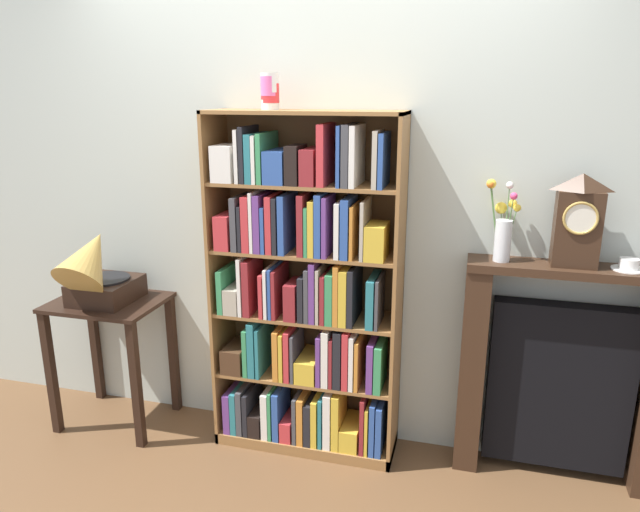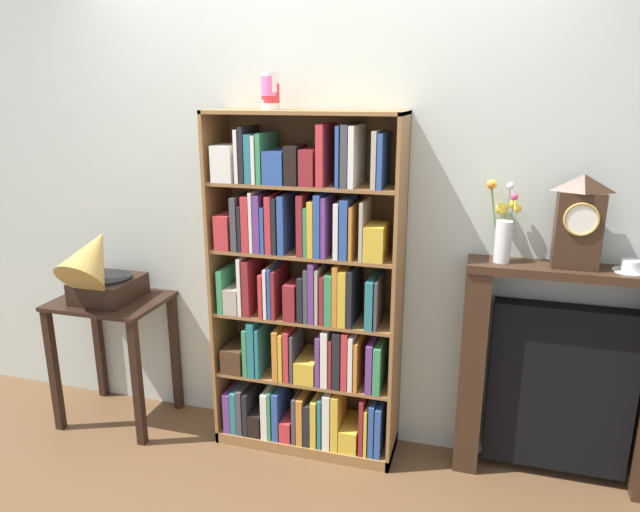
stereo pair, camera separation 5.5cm
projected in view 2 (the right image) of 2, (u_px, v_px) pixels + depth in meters
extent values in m
cube|color=brown|center=(301.00, 453.00, 3.11)|extent=(7.67, 6.40, 0.02)
cube|color=beige|center=(329.00, 204.00, 3.01)|extent=(4.67, 0.08, 2.60)
cube|color=olive|center=(222.00, 281.00, 3.09)|extent=(0.02, 0.31, 1.78)
cube|color=olive|center=(398.00, 298.00, 2.83)|extent=(0.02, 0.31, 1.78)
cube|color=brown|center=(315.00, 280.00, 3.10)|extent=(0.96, 0.01, 1.78)
cube|color=olive|center=(305.00, 112.00, 2.72)|extent=(0.96, 0.31, 0.02)
cube|color=olive|center=(307.00, 436.00, 3.20)|extent=(0.96, 0.31, 0.06)
cube|color=#663884|center=(234.00, 405.00, 3.23)|extent=(0.04, 0.21, 0.23)
cube|color=teal|center=(241.00, 404.00, 3.23)|extent=(0.03, 0.24, 0.24)
cube|color=#424247|center=(247.00, 404.00, 3.22)|extent=(0.03, 0.24, 0.26)
cube|color=black|center=(253.00, 406.00, 3.22)|extent=(0.03, 0.25, 0.24)
cube|color=black|center=(260.00, 418.00, 3.20)|extent=(0.07, 0.21, 0.13)
cube|color=white|center=(271.00, 407.00, 3.18)|extent=(0.04, 0.24, 0.26)
cube|color=#388E56|center=(276.00, 407.00, 3.17)|extent=(0.02, 0.24, 0.28)
cube|color=#2D519E|center=(282.00, 409.00, 3.16)|extent=(0.03, 0.23, 0.27)
cube|color=#C63338|center=(291.00, 423.00, 3.16)|extent=(0.06, 0.22, 0.12)
cube|color=#424247|center=(300.00, 411.00, 3.14)|extent=(0.02, 0.25, 0.26)
cube|color=orange|center=(305.00, 413.00, 3.13)|extent=(0.03, 0.24, 0.26)
cube|color=black|center=(312.00, 417.00, 3.11)|extent=(0.04, 0.22, 0.23)
cube|color=gold|center=(319.00, 415.00, 3.10)|extent=(0.03, 0.23, 0.26)
cube|color=teal|center=(324.00, 415.00, 3.09)|extent=(0.02, 0.22, 0.28)
cube|color=white|center=(331.00, 413.00, 3.08)|extent=(0.04, 0.23, 0.31)
cube|color=gold|center=(339.00, 415.00, 3.06)|extent=(0.04, 0.22, 0.31)
cube|color=gold|center=(352.00, 432.00, 3.08)|extent=(0.09, 0.24, 0.12)
cube|color=maroon|center=(365.00, 419.00, 3.02)|extent=(0.02, 0.22, 0.31)
cube|color=gold|center=(370.00, 423.00, 3.03)|extent=(0.02, 0.24, 0.26)
cube|color=#2D519E|center=(374.00, 423.00, 3.01)|extent=(0.03, 0.21, 0.29)
cube|color=#2D519E|center=(381.00, 423.00, 3.02)|extent=(0.03, 0.25, 0.27)
cube|color=olive|center=(307.00, 374.00, 3.09)|extent=(0.92, 0.29, 0.02)
cube|color=#472D1C|center=(238.00, 355.00, 3.14)|extent=(0.11, 0.22, 0.13)
cube|color=#388E56|center=(253.00, 345.00, 3.12)|extent=(0.02, 0.25, 0.26)
cube|color=teal|center=(258.00, 344.00, 3.08)|extent=(0.04, 0.21, 0.30)
cube|color=teal|center=(265.00, 346.00, 3.10)|extent=(0.02, 0.25, 0.27)
cube|color=orange|center=(281.00, 350.00, 3.05)|extent=(0.03, 0.21, 0.27)
cube|color=gold|center=(287.00, 351.00, 3.05)|extent=(0.02, 0.21, 0.26)
cube|color=#C63338|center=(293.00, 349.00, 3.05)|extent=(0.03, 0.25, 0.27)
cube|color=#424247|center=(297.00, 353.00, 3.03)|extent=(0.02, 0.21, 0.26)
cube|color=gold|center=(310.00, 365.00, 3.04)|extent=(0.11, 0.24, 0.12)
cube|color=#663884|center=(323.00, 355.00, 2.99)|extent=(0.02, 0.22, 0.27)
cube|color=white|center=(329.00, 352.00, 2.98)|extent=(0.03, 0.23, 0.30)
cube|color=maroon|center=(335.00, 356.00, 2.99)|extent=(0.02, 0.24, 0.26)
cube|color=black|center=(341.00, 354.00, 2.96)|extent=(0.04, 0.21, 0.31)
cube|color=#C63338|center=(349.00, 355.00, 2.95)|extent=(0.03, 0.21, 0.30)
cube|color=white|center=(355.00, 356.00, 2.96)|extent=(0.02, 0.25, 0.29)
cube|color=orange|center=(360.00, 359.00, 2.96)|extent=(0.02, 0.26, 0.26)
cube|color=#663884|center=(374.00, 360.00, 2.95)|extent=(0.03, 0.27, 0.26)
cube|color=#388E56|center=(380.00, 364.00, 2.92)|extent=(0.04, 0.22, 0.25)
cube|color=olive|center=(306.00, 315.00, 3.00)|extent=(0.92, 0.29, 0.02)
cube|color=#388E56|center=(228.00, 287.00, 3.04)|extent=(0.03, 0.21, 0.23)
cube|color=#B2A893|center=(239.00, 296.00, 3.05)|extent=(0.08, 0.24, 0.13)
cube|color=white|center=(248.00, 281.00, 3.03)|extent=(0.02, 0.26, 0.30)
cube|color=maroon|center=(253.00, 284.00, 3.00)|extent=(0.04, 0.22, 0.29)
cube|color=#C63338|center=(267.00, 291.00, 2.99)|extent=(0.02, 0.22, 0.23)
cube|color=white|center=(272.00, 289.00, 2.97)|extent=(0.02, 0.21, 0.26)
cube|color=#2D519E|center=(276.00, 289.00, 2.97)|extent=(0.02, 0.21, 0.26)
cube|color=maroon|center=(280.00, 290.00, 2.97)|extent=(0.02, 0.24, 0.25)
cube|color=maroon|center=(294.00, 299.00, 2.93)|extent=(0.06, 0.18, 0.19)
cube|color=black|center=(306.00, 294.00, 2.93)|extent=(0.03, 0.23, 0.23)
cube|color=#424247|center=(312.00, 290.00, 2.93)|extent=(0.02, 0.24, 0.27)
cube|color=#663884|center=(316.00, 289.00, 2.90)|extent=(0.03, 0.21, 0.31)
cube|color=#B2A893|center=(322.00, 291.00, 2.91)|extent=(0.02, 0.23, 0.28)
cube|color=maroon|center=(327.00, 295.00, 2.90)|extent=(0.02, 0.23, 0.25)
cube|color=#388E56|center=(334.00, 294.00, 2.89)|extent=(0.04, 0.24, 0.26)
cube|color=orange|center=(340.00, 291.00, 2.87)|extent=(0.03, 0.22, 0.30)
cube|color=gold|center=(347.00, 292.00, 2.88)|extent=(0.04, 0.26, 0.28)
cube|color=black|center=(355.00, 293.00, 2.87)|extent=(0.03, 0.26, 0.29)
cube|color=teal|center=(373.00, 300.00, 2.84)|extent=(0.04, 0.23, 0.24)
cube|color=#424247|center=(379.00, 301.00, 2.82)|extent=(0.02, 0.22, 0.25)
cube|color=olive|center=(306.00, 251.00, 2.91)|extent=(0.92, 0.29, 0.02)
cube|color=#C63338|center=(231.00, 229.00, 2.96)|extent=(0.08, 0.24, 0.17)
cube|color=#424247|center=(241.00, 221.00, 2.92)|extent=(0.03, 0.21, 0.27)
cube|color=black|center=(248.00, 225.00, 2.92)|extent=(0.02, 0.23, 0.23)
cube|color=#C63338|center=(254.00, 221.00, 2.92)|extent=(0.04, 0.25, 0.28)
cube|color=white|center=(260.00, 219.00, 2.91)|extent=(0.02, 0.26, 0.30)
cube|color=#663884|center=(265.00, 220.00, 2.91)|extent=(0.03, 0.27, 0.28)
cube|color=#2D519E|center=(270.00, 226.00, 2.90)|extent=(0.02, 0.24, 0.23)
cube|color=#C63338|center=(276.00, 221.00, 2.88)|extent=(0.03, 0.25, 0.28)
cube|color=black|center=(282.00, 222.00, 2.88)|extent=(0.02, 0.26, 0.28)
cube|color=#2D519E|center=(288.00, 222.00, 2.86)|extent=(0.03, 0.24, 0.29)
cube|color=maroon|center=(306.00, 223.00, 2.83)|extent=(0.03, 0.22, 0.30)
cube|color=#388E56|center=(312.00, 228.00, 2.84)|extent=(0.02, 0.24, 0.24)
cube|color=gold|center=(317.00, 225.00, 2.83)|extent=(0.03, 0.24, 0.27)
cube|color=#2D519E|center=(323.00, 223.00, 2.81)|extent=(0.03, 0.23, 0.30)
cube|color=#663884|center=(328.00, 225.00, 2.79)|extent=(0.02, 0.20, 0.29)
cube|color=white|center=(341.00, 227.00, 2.79)|extent=(0.02, 0.24, 0.27)
cube|color=#2D519E|center=(349.00, 226.00, 2.78)|extent=(0.04, 0.23, 0.29)
cube|color=orange|center=(355.00, 230.00, 2.77)|extent=(0.02, 0.23, 0.25)
cube|color=#B2A893|center=(365.00, 228.00, 2.75)|extent=(0.02, 0.22, 0.28)
cube|color=gold|center=(376.00, 241.00, 2.73)|extent=(0.09, 0.18, 0.17)
cube|color=olive|center=(305.00, 184.00, 2.81)|extent=(0.92, 0.29, 0.02)
cube|color=white|center=(228.00, 163.00, 2.84)|extent=(0.11, 0.19, 0.18)
cube|color=white|center=(246.00, 154.00, 2.85)|extent=(0.02, 0.27, 0.25)
cube|color=black|center=(249.00, 154.00, 2.82)|extent=(0.02, 0.22, 0.27)
cube|color=teal|center=(257.00, 157.00, 2.83)|extent=(0.03, 0.27, 0.23)
cube|color=white|center=(262.00, 158.00, 2.82)|extent=(0.02, 0.25, 0.23)
cube|color=#388E56|center=(268.00, 157.00, 2.82)|extent=(0.02, 0.27, 0.24)
cube|color=#2D519E|center=(280.00, 166.00, 2.80)|extent=(0.10, 0.24, 0.16)
cube|color=black|center=(296.00, 164.00, 2.74)|extent=(0.06, 0.18, 0.18)
cube|color=maroon|center=(313.00, 166.00, 2.75)|extent=(0.07, 0.24, 0.17)
cube|color=#C63338|center=(326.00, 154.00, 2.72)|extent=(0.03, 0.24, 0.28)
cube|color=#2D519E|center=(343.00, 155.00, 2.70)|extent=(0.02, 0.25, 0.28)
cube|color=#424247|center=(350.00, 155.00, 2.69)|extent=(0.03, 0.25, 0.28)
cube|color=white|center=(357.00, 155.00, 2.69)|extent=(0.03, 0.27, 0.28)
cube|color=#B2A893|center=(378.00, 159.00, 2.64)|extent=(0.02, 0.21, 0.26)
cube|color=#2D519E|center=(384.00, 160.00, 2.65)|extent=(0.02, 0.23, 0.25)
cylinder|color=white|center=(271.00, 100.00, 2.75)|extent=(0.08, 0.08, 0.09)
cylinder|color=pink|center=(270.00, 97.00, 2.74)|extent=(0.08, 0.08, 0.09)
cylinder|color=red|center=(271.00, 93.00, 2.74)|extent=(0.08, 0.08, 0.09)
cylinder|color=red|center=(270.00, 90.00, 2.73)|extent=(0.08, 0.08, 0.09)
cylinder|color=pink|center=(270.00, 86.00, 2.73)|extent=(0.08, 0.08, 0.09)
cylinder|color=white|center=(270.00, 83.00, 2.72)|extent=(0.08, 0.08, 0.09)
cube|color=black|center=(110.00, 301.00, 3.24)|extent=(0.60, 0.46, 0.02)
cube|color=black|center=(54.00, 371.00, 3.23)|extent=(0.04, 0.04, 0.72)
cube|color=black|center=(137.00, 384.00, 3.09)|extent=(0.04, 0.04, 0.72)
cube|color=black|center=(99.00, 342.00, 3.60)|extent=(0.04, 0.04, 0.72)
cube|color=black|center=(175.00, 353.00, 3.45)|extent=(0.04, 0.04, 0.72)
cube|color=black|center=(109.00, 289.00, 3.22)|extent=(0.31, 0.33, 0.12)
cylinder|color=black|center=(108.00, 277.00, 3.20)|extent=(0.26, 0.26, 0.01)
cylinder|color=#B79347|center=(101.00, 276.00, 3.15)|extent=(0.03, 0.03, 0.06)
cone|color=#B79347|center=(91.00, 256.00, 3.05)|extent=(0.27, 0.41, 0.40)
cube|color=#382316|center=(575.00, 272.00, 2.62)|extent=(0.95, 0.21, 0.04)
cube|color=#382316|center=(472.00, 370.00, 2.88)|extent=(0.12, 0.19, 1.06)
cube|color=black|center=(559.00, 388.00, 2.81)|extent=(0.67, 0.10, 0.85)
cube|color=#382316|center=(578.00, 230.00, 2.57)|extent=(0.20, 0.11, 0.34)
pyramid|color=#382316|center=(584.00, 183.00, 2.51)|extent=(0.20, 0.11, 0.08)
cylinder|color=silver|center=(581.00, 219.00, 2.50)|extent=(0.14, 0.01, 0.14)
torus|color=#B79347|center=(581.00, 219.00, 2.49)|extent=(0.15, 0.01, 0.15)
cylinder|color=silver|center=(503.00, 242.00, 2.67)|extent=(0.08, 0.08, 0.20)
cylinder|color=#4C753D|center=(509.00, 228.00, 2.65)|extent=(0.03, 0.02, 0.29)
sphere|color=#EA4275|center=(514.00, 197.00, 2.60)|extent=(0.03, 0.03, 0.03)
cylinder|color=#4C753D|center=(502.00, 233.00, 2.70)|extent=(0.02, 0.06, 0.22)
sphere|color=yellow|center=(502.00, 209.00, 2.70)|extent=(0.06, 0.06, 0.06)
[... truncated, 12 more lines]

